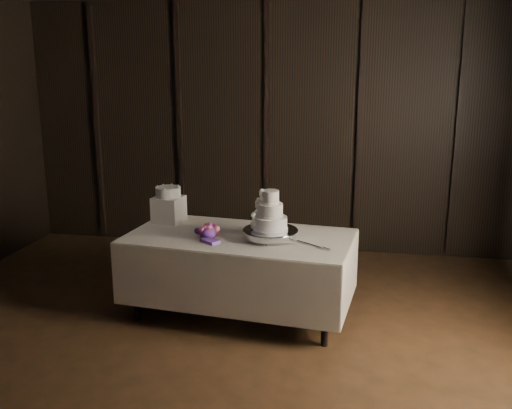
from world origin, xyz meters
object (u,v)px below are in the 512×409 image
object	(u,v)px
cake_stand	(270,235)
wedding_cake	(267,215)
small_cake	(168,192)
bouquet	(208,232)
box_pedestal	(169,209)
display_table	(240,272)

from	to	relation	value
cake_stand	wedding_cake	world-z (taller)	wedding_cake
small_cake	bouquet	bearing A→B (deg)	-41.44
cake_stand	wedding_cake	bearing A→B (deg)	-150.26
small_cake	box_pedestal	bearing A→B (deg)	0.00
display_table	cake_stand	bearing A→B (deg)	-8.69
cake_stand	box_pedestal	distance (m)	1.12
wedding_cake	small_cake	size ratio (longest dim) A/B	1.46
display_table	wedding_cake	distance (m)	0.64
display_table	cake_stand	xyz separation A→B (m)	(0.29, -0.08, 0.39)
small_cake	wedding_cake	bearing A→B (deg)	-21.27
box_pedestal	display_table	bearing A→B (deg)	-22.06
cake_stand	small_cake	world-z (taller)	small_cake
display_table	box_pedestal	distance (m)	0.95
box_pedestal	small_cake	distance (m)	0.17
wedding_cake	box_pedestal	distance (m)	1.11
display_table	box_pedestal	world-z (taller)	box_pedestal
wedding_cake	cake_stand	bearing A→B (deg)	23.94
cake_stand	bouquet	xyz separation A→B (m)	(-0.54, -0.07, 0.01)
wedding_cake	display_table	bearing A→B (deg)	155.26
display_table	small_cake	size ratio (longest dim) A/B	8.71
display_table	small_cake	bearing A→B (deg)	163.97
display_table	wedding_cake	xyz separation A→B (m)	(0.27, -0.09, 0.57)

